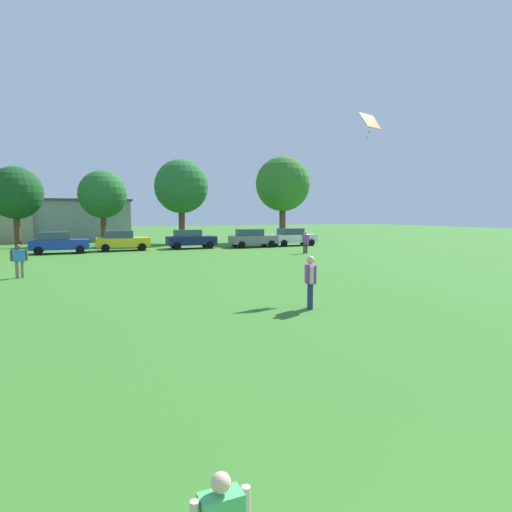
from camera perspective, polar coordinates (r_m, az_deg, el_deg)
name	(u,v)px	position (r m, az deg, el deg)	size (l,w,h in m)	color
ground_plane	(129,260)	(30.78, -16.11, -0.50)	(160.00, 160.00, 0.00)	#387528
adult_bystander	(310,278)	(14.50, 7.04, -2.77)	(0.51, 0.78, 1.74)	navy
bystander_near_trees	(19,258)	(24.13, -28.27, -0.22)	(0.78, 0.36, 1.64)	#8C7259
bystander_midfield	(305,240)	(34.59, 6.39, 2.03)	(0.80, 0.46, 1.73)	#3F3833
kite	(370,123)	(20.48, 14.52, 16.34)	(1.14, 0.80, 1.07)	orange
parked_car_blue_0	(58,242)	(37.70, -24.16, 1.61)	(4.30, 2.02, 1.68)	#1E38AD
parked_car_yellow_1	(122,240)	(38.72, -16.94, 1.94)	(4.30, 2.02, 1.68)	yellow
parked_car_navy_2	(190,239)	(39.76, -8.47, 2.21)	(4.30, 2.02, 1.68)	#141E4C
parked_car_gray_3	(252,238)	(40.77, -0.48, 2.35)	(4.30, 2.02, 1.68)	slate
parked_car_white_4	(293,237)	(42.99, 4.79, 2.49)	(4.30, 2.02, 1.68)	white
tree_left	(15,193)	(45.05, -28.66, 7.15)	(4.68, 4.68, 7.29)	brown
tree_center	(103,195)	(46.85, -19.21, 7.50)	(4.73, 4.73, 7.38)	brown
tree_right	(181,187)	(47.10, -9.63, 8.81)	(5.59, 5.59, 8.71)	brown
tree_far_right	(283,184)	(49.25, 3.47, 9.22)	(5.99, 5.99, 9.33)	brown
house_left	(79,220)	(55.24, -21.87, 4.36)	(11.41, 6.48, 4.73)	#9999A3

